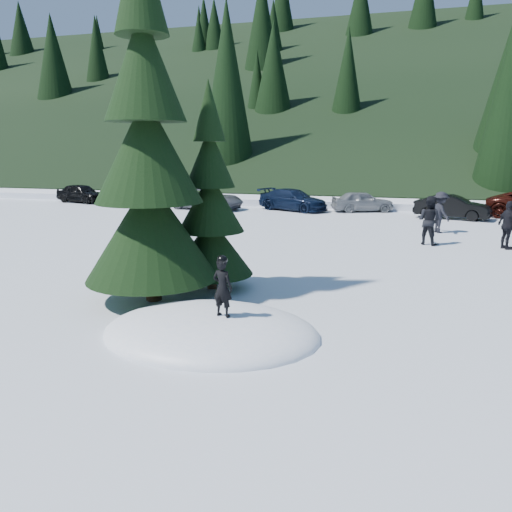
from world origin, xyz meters
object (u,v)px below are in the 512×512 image
(car_5, at_px, (452,207))
(car_1, at_px, (146,194))
(adult_2, at_px, (440,212))
(car_0, at_px, (82,193))
(car_2, at_px, (207,199))
(adult_0, at_px, (429,220))
(adult_1, at_px, (508,225))
(spruce_tall, at_px, (148,164))
(child_skier, at_px, (223,288))
(car_3, at_px, (293,200))
(car_4, at_px, (362,201))
(spruce_short, at_px, (211,210))

(car_5, bearing_deg, car_1, 98.61)
(adult_2, bearing_deg, car_1, 39.29)
(car_0, distance_m, car_2, 9.88)
(adult_0, bearing_deg, adult_1, -153.21)
(spruce_tall, xyz_separation_m, child_skier, (2.53, -1.98, -2.27))
(adult_2, relative_size, car_0, 0.48)
(spruce_tall, height_order, car_1, spruce_tall)
(car_1, bearing_deg, adult_0, -110.16)
(car_1, bearing_deg, adult_1, -107.07)
(car_2, bearing_deg, car_0, 94.65)
(car_2, height_order, car_5, car_2)
(spruce_tall, relative_size, adult_2, 4.73)
(child_skier, distance_m, adult_0, 12.35)
(adult_0, distance_m, car_3, 11.86)
(adult_0, bearing_deg, child_skier, 99.93)
(adult_1, xyz_separation_m, car_4, (-6.04, 10.05, -0.29))
(adult_1, height_order, car_1, adult_1)
(spruce_tall, bearing_deg, spruce_short, 54.46)
(spruce_short, distance_m, child_skier, 3.86)
(adult_0, xyz_separation_m, car_3, (-7.35, 9.31, -0.30))
(adult_2, bearing_deg, adult_0, 139.49)
(car_0, bearing_deg, adult_2, -92.90)
(spruce_tall, distance_m, car_2, 19.12)
(spruce_tall, distance_m, child_skier, 3.94)
(car_3, bearing_deg, adult_0, -117.93)
(adult_1, height_order, car_2, adult_1)
(car_0, relative_size, car_1, 1.02)
(adult_1, height_order, car_0, adult_1)
(spruce_short, relative_size, car_2, 1.17)
(adult_1, bearing_deg, child_skier, 122.94)
(car_4, bearing_deg, car_2, 77.45)
(spruce_tall, height_order, car_3, spruce_tall)
(car_1, bearing_deg, car_0, 108.89)
(adult_1, bearing_deg, spruce_short, 107.73)
(car_2, bearing_deg, car_4, -69.79)
(spruce_tall, relative_size, adult_0, 4.54)
(child_skier, bearing_deg, spruce_tall, -26.15)
(spruce_tall, relative_size, spruce_short, 1.60)
(spruce_short, xyz_separation_m, car_0, (-16.51, 17.85, -1.45))
(child_skier, height_order, car_0, child_skier)
(child_skier, relative_size, adult_1, 0.63)
(child_skier, height_order, adult_0, adult_0)
(spruce_tall, xyz_separation_m, car_1, (-10.91, 19.96, -2.70))
(car_5, bearing_deg, spruce_tall, 169.84)
(car_3, height_order, car_4, car_3)
(child_skier, height_order, car_4, child_skier)
(car_2, bearing_deg, adult_0, -112.40)
(adult_1, bearing_deg, car_4, 5.84)
(spruce_tall, height_order, car_4, spruce_tall)
(adult_2, distance_m, car_4, 7.83)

